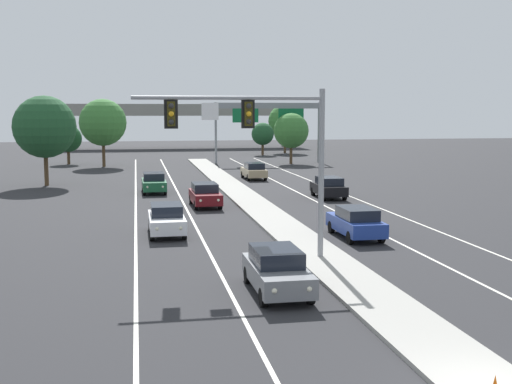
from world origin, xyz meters
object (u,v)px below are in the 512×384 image
(car_oncoming_darkred, at_px, (205,195))
(highway_sign_gantry, at_px, (268,113))
(car_receding_blue, at_px, (356,222))
(tree_far_left_a, at_px, (103,123))
(overhead_signal_mast, at_px, (262,136))
(car_receding_black, at_px, (329,187))
(car_receding_tan, at_px, (254,171))
(car_oncoming_green, at_px, (154,182))
(tree_far_right_c, at_px, (285,121))
(car_oncoming_white, at_px, (167,219))
(tree_far_left_c, at_px, (45,127))
(car_oncoming_grey, at_px, (277,270))
(tree_far_left_b, at_px, (68,139))
(tree_far_right_a, at_px, (291,131))
(tree_far_right_b, at_px, (263,134))

(car_oncoming_darkred, xyz_separation_m, highway_sign_gantry, (11.57, 35.38, 5.34))
(car_receding_blue, xyz_separation_m, tree_far_left_a, (-14.64, 46.11, 4.30))
(overhead_signal_mast, xyz_separation_m, car_receding_black, (8.82, 19.32, -4.54))
(overhead_signal_mast, relative_size, car_receding_blue, 1.80)
(overhead_signal_mast, bearing_deg, car_receding_tan, 80.28)
(car_oncoming_green, distance_m, tree_far_right_c, 51.08)
(car_receding_black, bearing_deg, car_oncoming_white, -135.49)
(overhead_signal_mast, height_order, highway_sign_gantry, highway_sign_gantry)
(tree_far_right_c, bearing_deg, highway_sign_gantry, -108.97)
(overhead_signal_mast, height_order, tree_far_left_c, tree_far_left_c)
(car_oncoming_grey, distance_m, tree_far_left_a, 56.01)
(highway_sign_gantry, bearing_deg, tree_far_left_b, 173.20)
(car_oncoming_darkred, bearing_deg, tree_far_right_a, 67.38)
(car_oncoming_grey, relative_size, tree_far_left_b, 0.93)
(car_oncoming_grey, bearing_deg, car_oncoming_darkred, 90.81)
(tree_far_right_b, relative_size, tree_far_left_a, 0.61)
(tree_far_left_b, bearing_deg, tree_far_left_c, -88.97)
(tree_far_right_c, bearing_deg, tree_far_right_a, -100.96)
(tree_far_left_c, bearing_deg, car_receding_black, -29.48)
(car_receding_black, xyz_separation_m, tree_far_left_a, (-17.74, 31.12, 4.30))
(car_receding_tan, distance_m, tree_far_right_a, 19.09)
(overhead_signal_mast, bearing_deg, car_receding_black, 65.47)
(car_receding_blue, distance_m, tree_far_left_a, 48.57)
(car_receding_tan, bearing_deg, tree_far_right_b, 77.54)
(car_receding_blue, distance_m, tree_far_left_c, 33.29)
(car_oncoming_grey, distance_m, car_receding_blue, 10.92)
(car_receding_blue, bearing_deg, tree_far_left_a, 107.61)
(car_oncoming_green, relative_size, car_receding_blue, 1.00)
(car_oncoming_grey, distance_m, tree_far_right_b, 72.90)
(tree_far_left_c, xyz_separation_m, tree_far_left_a, (3.97, 18.84, 0.05))
(car_oncoming_green, height_order, car_receding_tan, same)
(car_oncoming_green, xyz_separation_m, car_receding_black, (12.69, -5.49, 0.00))
(car_receding_blue, xyz_separation_m, tree_far_right_a, (7.76, 46.26, 3.23))
(car_receding_black, bearing_deg, car_oncoming_grey, -110.89)
(car_receding_blue, xyz_separation_m, tree_far_right_b, (7.39, 62.54, 2.28))
(car_oncoming_grey, xyz_separation_m, car_oncoming_green, (-3.50, 29.56, 0.00))
(car_oncoming_white, height_order, car_oncoming_darkred, same)
(tree_far_right_a, bearing_deg, car_receding_tan, -114.31)
(car_oncoming_darkred, height_order, tree_far_left_c, tree_far_left_c)
(car_receding_blue, height_order, car_receding_black, same)
(car_oncoming_darkred, bearing_deg, car_oncoming_white, -107.49)
(overhead_signal_mast, height_order, car_oncoming_darkred, overhead_signal_mast)
(highway_sign_gantry, bearing_deg, tree_far_right_a, -29.02)
(tree_far_right_c, bearing_deg, car_oncoming_green, -114.74)
(car_receding_tan, bearing_deg, tree_far_left_b, 131.59)
(car_oncoming_grey, distance_m, tree_far_left_b, 61.08)
(car_oncoming_grey, height_order, tree_far_left_a, tree_far_left_a)
(car_receding_blue, height_order, car_receding_tan, same)
(car_oncoming_darkred, height_order, highway_sign_gantry, highway_sign_gantry)
(tree_far_left_c, relative_size, tree_far_right_a, 1.25)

